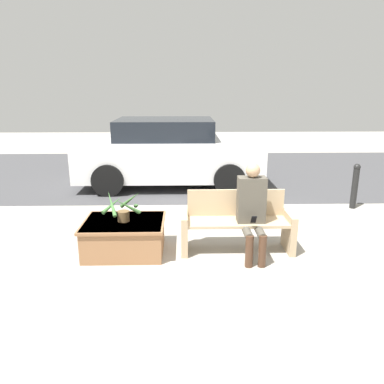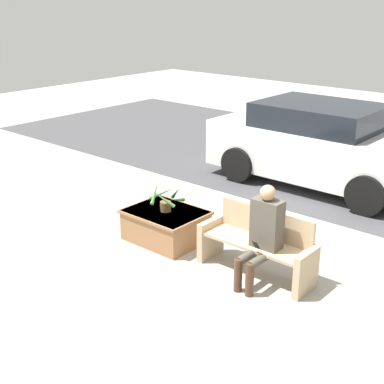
% 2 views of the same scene
% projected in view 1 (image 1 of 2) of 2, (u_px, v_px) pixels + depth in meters
% --- Properties ---
extents(ground_plane, '(30.00, 30.00, 0.00)m').
position_uv_depth(ground_plane, '(240.00, 262.00, 5.01)').
color(ground_plane, '#9E998E').
extents(road_surface, '(20.00, 6.00, 0.01)m').
position_uv_depth(road_surface, '(211.00, 172.00, 10.34)').
color(road_surface, '#424244').
rests_on(road_surface, ground_plane).
extents(bench, '(1.58, 0.49, 0.85)m').
position_uv_depth(bench, '(237.00, 223.00, 5.30)').
color(bench, tan).
rests_on(bench, ground_plane).
extents(person_seated, '(0.38, 0.62, 1.29)m').
position_uv_depth(person_seated, '(252.00, 207.00, 5.06)').
color(person_seated, '#4C473D').
rests_on(person_seated, ground_plane).
extents(planter_box, '(1.12, 0.89, 0.47)m').
position_uv_depth(planter_box, '(125.00, 235.00, 5.25)').
color(planter_box, '#936642').
rests_on(planter_box, ground_plane).
extents(potted_plant, '(0.56, 0.55, 0.43)m').
position_uv_depth(potted_plant, '(124.00, 208.00, 5.15)').
color(potted_plant, brown).
rests_on(potted_plant, planter_box).
extents(parked_car, '(4.20, 1.98, 1.56)m').
position_uv_depth(parked_car, '(169.00, 153.00, 8.74)').
color(parked_car, silver).
rests_on(parked_car, ground_plane).
extents(bollard_post, '(0.13, 0.13, 0.87)m').
position_uv_depth(bollard_post, '(355.00, 185.00, 7.13)').
color(bollard_post, black).
rests_on(bollard_post, ground_plane).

